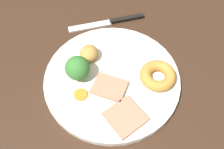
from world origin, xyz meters
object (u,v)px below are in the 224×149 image
broccoli_floret (78,68)px  carrot_coin_front (81,95)px  roast_potato_left (89,53)px  meat_slice_under (125,117)px  meat_slice_main (109,87)px  yorkshire_pudding (158,76)px  knife (114,21)px  dinner_plate (112,79)px

broccoli_floret → carrot_coin_front: bearing=178.1°
roast_potato_left → meat_slice_under: bearing=-162.7°
meat_slice_main → yorkshire_pudding: 10.06cm
meat_slice_under → knife: bearing=-5.7°
knife → meat_slice_under: bearing=80.2°
yorkshire_pudding → roast_potato_left: size_ratio=1.81×
meat_slice_main → broccoli_floret: bearing=55.5°
carrot_coin_front → broccoli_floret: (4.46, -0.15, 2.75)cm
broccoli_floret → knife: (15.45, -10.09, -3.91)cm
meat_slice_main → knife: size_ratio=0.35×
knife → yorkshire_pudding: bearing=102.5°
roast_potato_left → carrot_coin_front: roast_potato_left is taller
dinner_plate → yorkshire_pudding: 9.44cm
roast_potato_left → carrot_coin_front: size_ratio=1.53×
yorkshire_pudding → carrot_coin_front: (-1.08, 15.84, -0.92)cm
knife → broccoli_floret: bearing=52.8°
yorkshire_pudding → carrot_coin_front: 15.90cm
dinner_plate → yorkshire_pudding: (-2.00, -9.04, 1.83)cm
broccoli_floret → knife: broccoli_floret is taller
yorkshire_pudding → broccoli_floret: bearing=77.8°
dinner_plate → meat_slice_main: bearing=158.6°
dinner_plate → knife: bearing=-11.6°
meat_slice_under → broccoli_floret: (10.72, 7.46, 2.56)cm
meat_slice_under → carrot_coin_front: bearing=50.6°
dinner_plate → meat_slice_main: (-2.50, 0.98, 1.10)cm
broccoli_floret → dinner_plate: bearing=-101.8°
yorkshire_pudding → meat_slice_main: bearing=92.9°
roast_potato_left → broccoli_floret: size_ratio=0.74×
yorkshire_pudding → knife: 19.76cm
roast_potato_left → carrot_coin_front: bearing=162.0°
yorkshire_pudding → broccoli_floret: 16.15cm
meat_slice_main → meat_slice_under: (-6.83, -1.80, 0.00)cm
meat_slice_main → meat_slice_under: same height
roast_potato_left → knife: roast_potato_left is taller
knife → roast_potato_left: bearing=52.2°
meat_slice_main → yorkshire_pudding: size_ratio=0.89×
dinner_plate → carrot_coin_front: (-3.07, 6.80, 0.92)cm
knife → dinner_plate: bearing=74.4°
broccoli_floret → yorkshire_pudding: bearing=-102.2°
roast_potato_left → carrot_coin_front: (-8.91, 2.90, -1.36)cm
carrot_coin_front → broccoli_floret: broccoli_floret is taller
broccoli_floret → knife: 18.87cm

